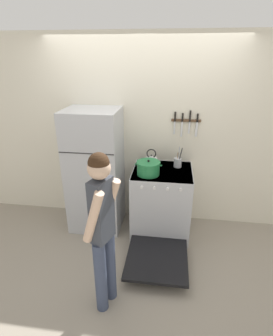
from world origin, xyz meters
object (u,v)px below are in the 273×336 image
person (103,227)px  dutch_oven_pot (148,168)px  stove_range (161,203)px  refrigerator (95,171)px  tea_kettle (151,161)px  utensil_jar (178,162)px

person → dutch_oven_pot: bearing=5.6°
stove_range → dutch_oven_pot: dutch_oven_pot is taller
stove_range → refrigerator: bearing=174.9°
refrigerator → tea_kettle: refrigerator is taller
person → tea_kettle: bearing=7.9°
refrigerator → utensil_jar: 1.11m
refrigerator → dutch_oven_pot: 0.78m
refrigerator → stove_range: 0.98m
tea_kettle → utensil_jar: (0.35, 0.01, -0.01)m
tea_kettle → utensil_jar: bearing=1.1°
tea_kettle → utensil_jar: 0.35m
stove_range → tea_kettle: tea_kettle is taller
stove_range → dutch_oven_pot: (-0.17, -0.10, 0.54)m
stove_range → utensil_jar: (0.19, 0.18, 0.52)m
utensil_jar → person: person is taller
refrigerator → tea_kettle: size_ratio=7.08×
stove_range → dutch_oven_pot: size_ratio=4.31×
person → stove_range: bearing=-0.6°
tea_kettle → dutch_oven_pot: bearing=-92.7°
stove_range → dutch_oven_pot: bearing=-149.2°
person → refrigerator: bearing=39.2°
dutch_oven_pot → person: size_ratio=0.21×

